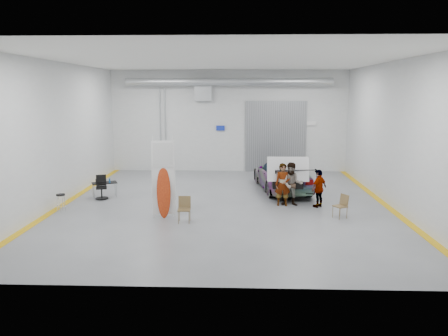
{
  "coord_description": "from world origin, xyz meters",
  "views": [
    {
      "loc": [
        0.63,
        -18.04,
        4.77
      ],
      "look_at": [
        -0.02,
        0.46,
        1.5
      ],
      "focal_mm": 35.0,
      "sensor_mm": 36.0,
      "label": 1
    }
  ],
  "objects_px": {
    "person_b": "(292,184)",
    "work_table": "(103,182)",
    "folding_chair_far": "(340,211)",
    "shop_stool": "(61,203)",
    "person_a": "(283,185)",
    "person_c": "(319,188)",
    "sedan_car": "(282,175)",
    "folding_chair_near": "(184,215)",
    "office_chair": "(102,189)",
    "surfboard_display": "(163,185)"
  },
  "relations": [
    {
      "from": "folding_chair_far",
      "to": "office_chair",
      "type": "height_order",
      "value": "office_chair"
    },
    {
      "from": "person_a",
      "to": "work_table",
      "type": "relative_size",
      "value": 1.49
    },
    {
      "from": "shop_stool",
      "to": "work_table",
      "type": "distance_m",
      "value": 2.66
    },
    {
      "from": "person_a",
      "to": "sedan_car",
      "type": "bearing_deg",
      "value": 87.94
    },
    {
      "from": "person_a",
      "to": "person_c",
      "type": "distance_m",
      "value": 1.49
    },
    {
      "from": "sedan_car",
      "to": "folding_chair_far",
      "type": "bearing_deg",
      "value": 102.46
    },
    {
      "from": "person_a",
      "to": "folding_chair_near",
      "type": "distance_m",
      "value": 4.66
    },
    {
      "from": "sedan_car",
      "to": "shop_stool",
      "type": "bearing_deg",
      "value": 16.77
    },
    {
      "from": "person_b",
      "to": "office_chair",
      "type": "relative_size",
      "value": 1.75
    },
    {
      "from": "folding_chair_near",
      "to": "office_chair",
      "type": "bearing_deg",
      "value": 138.83
    },
    {
      "from": "person_b",
      "to": "folding_chair_near",
      "type": "height_order",
      "value": "person_b"
    },
    {
      "from": "folding_chair_far",
      "to": "shop_stool",
      "type": "relative_size",
      "value": 1.26
    },
    {
      "from": "surfboard_display",
      "to": "folding_chair_near",
      "type": "height_order",
      "value": "surfboard_display"
    },
    {
      "from": "person_a",
      "to": "shop_stool",
      "type": "relative_size",
      "value": 2.52
    },
    {
      "from": "sedan_car",
      "to": "work_table",
      "type": "bearing_deg",
      "value": 4.12
    },
    {
      "from": "office_chair",
      "to": "person_c",
      "type": "bearing_deg",
      "value": -23.61
    },
    {
      "from": "folding_chair_near",
      "to": "office_chair",
      "type": "distance_m",
      "value": 5.39
    },
    {
      "from": "shop_stool",
      "to": "work_table",
      "type": "bearing_deg",
      "value": 68.94
    },
    {
      "from": "person_c",
      "to": "surfboard_display",
      "type": "bearing_deg",
      "value": -29.24
    },
    {
      "from": "folding_chair_near",
      "to": "shop_stool",
      "type": "height_order",
      "value": "folding_chair_near"
    },
    {
      "from": "folding_chair_near",
      "to": "shop_stool",
      "type": "xyz_separation_m",
      "value": [
        -5.11,
        1.29,
        0.06
      ]
    },
    {
      "from": "person_c",
      "to": "folding_chair_far",
      "type": "height_order",
      "value": "person_c"
    },
    {
      "from": "surfboard_display",
      "to": "office_chair",
      "type": "height_order",
      "value": "surfboard_display"
    },
    {
      "from": "work_table",
      "to": "person_a",
      "type": "bearing_deg",
      "value": -8.49
    },
    {
      "from": "surfboard_display",
      "to": "folding_chair_near",
      "type": "bearing_deg",
      "value": -43.25
    },
    {
      "from": "folding_chair_far",
      "to": "shop_stool",
      "type": "height_order",
      "value": "folding_chair_far"
    },
    {
      "from": "folding_chair_far",
      "to": "office_chair",
      "type": "bearing_deg",
      "value": -134.93
    },
    {
      "from": "person_b",
      "to": "surfboard_display",
      "type": "relative_size",
      "value": 0.59
    },
    {
      "from": "person_b",
      "to": "office_chair",
      "type": "height_order",
      "value": "person_b"
    },
    {
      "from": "person_b",
      "to": "person_c",
      "type": "relative_size",
      "value": 1.16
    },
    {
      "from": "person_a",
      "to": "shop_stool",
      "type": "distance_m",
      "value": 9.06
    },
    {
      "from": "person_c",
      "to": "surfboard_display",
      "type": "distance_m",
      "value": 6.46
    },
    {
      "from": "folding_chair_far",
      "to": "work_table",
      "type": "relative_size",
      "value": 0.75
    },
    {
      "from": "surfboard_display",
      "to": "folding_chair_near",
      "type": "xyz_separation_m",
      "value": [
        0.89,
        -0.62,
        -0.97
      ]
    },
    {
      "from": "sedan_car",
      "to": "work_table",
      "type": "relative_size",
      "value": 4.35
    },
    {
      "from": "person_a",
      "to": "folding_chair_far",
      "type": "xyz_separation_m",
      "value": [
        2.0,
        -1.78,
        -0.62
      ]
    },
    {
      "from": "person_a",
      "to": "work_table",
      "type": "distance_m",
      "value": 8.1
    },
    {
      "from": "sedan_car",
      "to": "folding_chair_far",
      "type": "relative_size",
      "value": 5.83
    },
    {
      "from": "person_b",
      "to": "work_table",
      "type": "height_order",
      "value": "person_b"
    },
    {
      "from": "office_chair",
      "to": "person_a",
      "type": "bearing_deg",
      "value": -23.43
    },
    {
      "from": "shop_stool",
      "to": "work_table",
      "type": "xyz_separation_m",
      "value": [
        0.95,
        2.47,
        0.33
      ]
    },
    {
      "from": "person_b",
      "to": "surfboard_display",
      "type": "distance_m",
      "value": 5.48
    },
    {
      "from": "person_c",
      "to": "folding_chair_far",
      "type": "xyz_separation_m",
      "value": [
        0.52,
        -1.58,
        -0.51
      ]
    },
    {
      "from": "person_c",
      "to": "folding_chair_far",
      "type": "distance_m",
      "value": 1.74
    },
    {
      "from": "sedan_car",
      "to": "person_c",
      "type": "xyz_separation_m",
      "value": [
        1.21,
        -3.13,
        0.03
      ]
    },
    {
      "from": "person_b",
      "to": "work_table",
      "type": "bearing_deg",
      "value": 176.28
    },
    {
      "from": "sedan_car",
      "to": "folding_chair_far",
      "type": "distance_m",
      "value": 5.04
    },
    {
      "from": "person_c",
      "to": "folding_chair_near",
      "type": "height_order",
      "value": "person_c"
    },
    {
      "from": "person_c",
      "to": "office_chair",
      "type": "height_order",
      "value": "person_c"
    },
    {
      "from": "person_a",
      "to": "work_table",
      "type": "xyz_separation_m",
      "value": [
        -8.01,
        1.2,
        -0.22
      ]
    }
  ]
}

